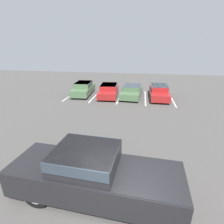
{
  "coord_description": "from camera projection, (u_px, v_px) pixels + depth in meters",
  "views": [
    {
      "loc": [
        0.4,
        -3.64,
        5.0
      ],
      "look_at": [
        -1.32,
        6.63,
        1.0
      ],
      "focal_mm": 28.0,
      "sensor_mm": 36.0,
      "label": 1
    }
  ],
  "objects": [
    {
      "name": "ground_plane",
      "position": [
        119.0,
        224.0,
        5.21
      ],
      "size": [
        60.0,
        60.0,
        0.0
      ],
      "primitive_type": "plane",
      "color": "#4C4947"
    },
    {
      "name": "stall_stripe_a",
      "position": [
        72.0,
        94.0,
        18.96
      ],
      "size": [
        0.12,
        5.24,
        0.01
      ],
      "primitive_type": "cube",
      "color": "white",
      "rests_on": "ground_plane"
    },
    {
      "name": "stall_stripe_b",
      "position": [
        96.0,
        95.0,
        18.56
      ],
      "size": [
        0.12,
        5.24,
        0.01
      ],
      "primitive_type": "cube",
      "color": "white",
      "rests_on": "ground_plane"
    },
    {
      "name": "stall_stripe_c",
      "position": [
        120.0,
        96.0,
        18.16
      ],
      "size": [
        0.12,
        5.24,
        0.01
      ],
      "primitive_type": "cube",
      "color": "white",
      "rests_on": "ground_plane"
    },
    {
      "name": "stall_stripe_d",
      "position": [
        145.0,
        98.0,
        17.76
      ],
      "size": [
        0.12,
        5.24,
        0.01
      ],
      "primitive_type": "cube",
      "color": "white",
      "rests_on": "ground_plane"
    },
    {
      "name": "stall_stripe_e",
      "position": [
        172.0,
        99.0,
        17.35
      ],
      "size": [
        0.12,
        5.24,
        0.01
      ],
      "primitive_type": "cube",
      "color": "white",
      "rests_on": "ground_plane"
    },
    {
      "name": "pickup_truck",
      "position": [
        95.0,
        174.0,
        5.89
      ],
      "size": [
        5.92,
        2.3,
        1.86
      ],
      "rotation": [
        0.0,
        0.0,
        -0.06
      ],
      "color": "black",
      "rests_on": "ground_plane"
    },
    {
      "name": "parked_sedan_a",
      "position": [
        83.0,
        88.0,
        18.67
      ],
      "size": [
        1.94,
        4.29,
        1.33
      ],
      "rotation": [
        0.0,
        0.0,
        -1.51
      ],
      "color": "#4C6B47",
      "rests_on": "ground_plane"
    },
    {
      "name": "parked_sedan_b",
      "position": [
        109.0,
        90.0,
        18.14
      ],
      "size": [
        2.07,
        4.56,
        1.22
      ],
      "rotation": [
        0.0,
        0.0,
        -1.5
      ],
      "color": "maroon",
      "rests_on": "ground_plane"
    },
    {
      "name": "parked_sedan_c",
      "position": [
        132.0,
        91.0,
        17.92
      ],
      "size": [
        2.16,
        4.55,
        1.17
      ],
      "rotation": [
        0.0,
        0.0,
        -1.65
      ],
      "color": "#4C6B47",
      "rests_on": "ground_plane"
    },
    {
      "name": "parked_sedan_d",
      "position": [
        159.0,
        91.0,
        17.53
      ],
      "size": [
        1.73,
        4.72,
        1.27
      ],
      "rotation": [
        0.0,
        0.0,
        -1.57
      ],
      "color": "maroon",
      "rests_on": "ground_plane"
    }
  ]
}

